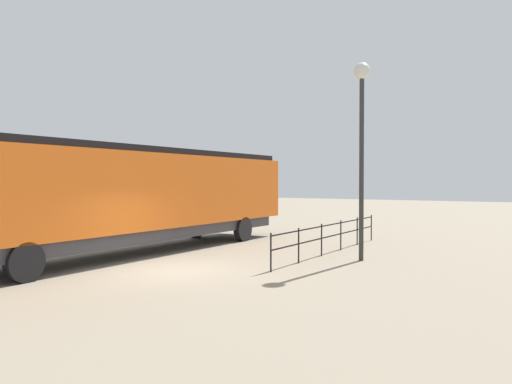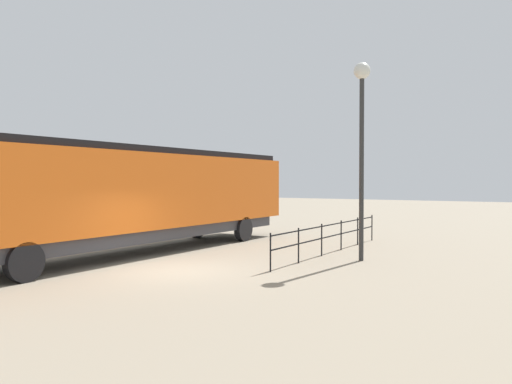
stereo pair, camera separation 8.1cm
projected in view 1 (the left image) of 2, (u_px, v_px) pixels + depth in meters
The scene contains 4 objects.
ground_plane at pixel (175, 271), 15.27m from camera, with size 120.00×120.00×0.00m, color gray.
locomotive at pixel (144, 194), 19.23m from camera, with size 3.00×16.96×3.98m.
lamp_post at pixel (362, 117), 17.11m from camera, with size 0.57×0.57×6.77m.
platform_fence at pixel (332, 233), 19.04m from camera, with size 0.05×9.40×1.18m.
Camera 1 is at (10.01, -11.71, 2.74)m, focal length 35.19 mm.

